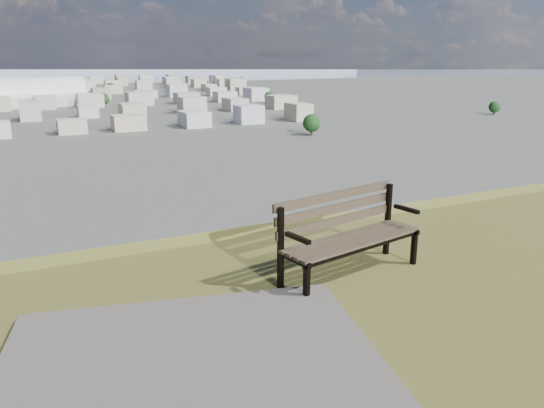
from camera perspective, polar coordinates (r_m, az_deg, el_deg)
park_bench at (r=5.75m, az=8.02°, el=-2.77°), size 1.76×0.88×0.88m
arena at (r=320.16m, az=-23.99°, el=10.44°), size 51.02×25.06×20.86m
city_blocks at (r=397.26m, az=-25.54°, el=10.85°), size 395.00×361.00×7.00m
bay_water at (r=902.51m, az=-25.97°, el=12.51°), size 2400.00×700.00×0.12m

